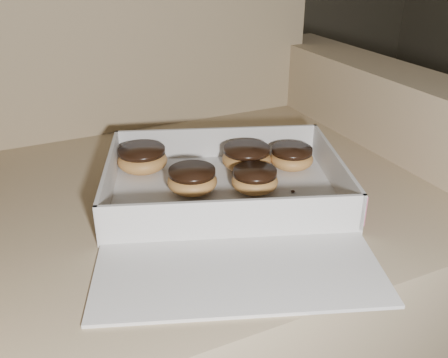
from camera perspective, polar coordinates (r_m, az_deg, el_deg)
The scene contains 10 objects.
armchair at distance 1.00m, azimuth -3.67°, elevation -5.37°, with size 0.97×0.82×1.01m.
bakery_box at distance 0.80m, azimuth 0.48°, elevation -2.24°, with size 0.51×0.55×0.06m.
donut_a at distance 0.90m, azimuth -9.31°, elevation 2.29°, with size 0.09×0.09×0.04m.
donut_b at distance 0.82m, azimuth 3.53°, elevation -0.08°, with size 0.08×0.08×0.04m.
donut_c at distance 0.82m, azimuth -3.65°, elevation -0.08°, with size 0.08×0.08×0.04m.
donut_d at distance 0.89m, azimuth 2.60°, elevation 2.46°, with size 0.09×0.09×0.04m.
donut_e at distance 0.91m, azimuth 7.73°, elevation 2.47°, with size 0.08×0.08×0.04m.
crumb_a at distance 0.79m, azimuth -4.57°, elevation -2.71°, with size 0.01×0.01×0.00m, color black.
crumb_b at distance 0.76m, azimuth 5.12°, elevation -4.04°, with size 0.01×0.01×0.00m, color black.
crumb_c at distance 0.83m, azimuth 7.87°, elevation -1.40°, with size 0.01×0.01×0.00m, color black.
Camera 1 is at (-0.40, -0.23, 0.85)m, focal length 40.00 mm.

